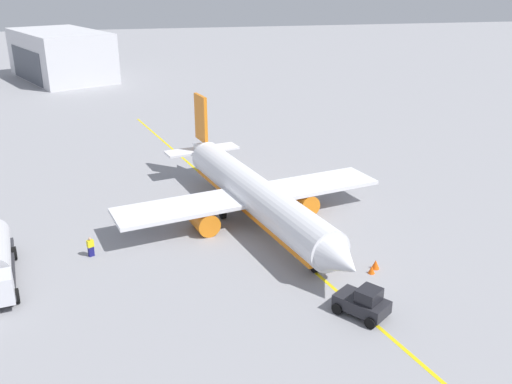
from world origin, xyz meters
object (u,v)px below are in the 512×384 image
pushback_tug (363,302)px  refueling_worker (91,247)px  safety_cone_wingtip (375,264)px  airplane (254,195)px  safety_cone_nose (372,270)px

pushback_tug → refueling_worker: (-12.99, -18.79, -0.19)m
pushback_tug → refueling_worker: pushback_tug is taller
pushback_tug → safety_cone_wingtip: bearing=149.1°
airplane → safety_cone_nose: size_ratio=53.66×
safety_cone_wingtip → refueling_worker: bearing=-107.5°
pushback_tug → safety_cone_wingtip: size_ratio=5.52×
airplane → pushback_tug: 17.90m
safety_cone_wingtip → airplane: bearing=-146.7°
refueling_worker → safety_cone_nose: bearing=70.4°
pushback_tug → airplane: bearing=-167.1°
pushback_tug → safety_cone_wingtip: 6.93m
airplane → safety_cone_nose: (12.12, 6.91, -2.24)m
refueling_worker → safety_cone_wingtip: bearing=72.5°
refueling_worker → safety_cone_wingtip: 23.43m
airplane → safety_cone_nose: airplane is taller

